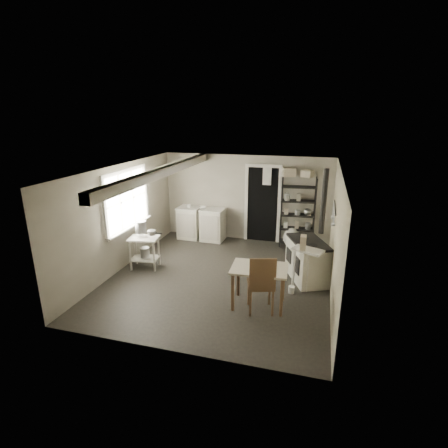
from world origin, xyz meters
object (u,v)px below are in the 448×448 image
(base_cabinets, at_px, (201,223))
(chair, at_px, (261,285))
(work_table, at_px, (259,286))
(shelf_rack, at_px, (298,211))
(stove, at_px, (307,260))
(flour_sack, at_px, (292,239))
(stockpot, at_px, (141,227))
(prep_table, at_px, (145,251))

(base_cabinets, height_order, chair, chair)
(work_table, xyz_separation_m, chair, (0.06, -0.16, 0.10))
(shelf_rack, relative_size, stove, 1.69)
(work_table, bearing_deg, shelf_rack, 82.71)
(stove, height_order, flour_sack, stove)
(base_cabinets, relative_size, work_table, 1.37)
(stove, bearing_deg, flour_sack, 80.96)
(stockpot, distance_m, shelf_rack, 3.92)
(base_cabinets, relative_size, shelf_rack, 0.74)
(prep_table, bearing_deg, work_table, -18.44)
(shelf_rack, bearing_deg, flour_sack, -131.45)
(shelf_rack, bearing_deg, stove, -83.63)
(prep_table, distance_m, shelf_rack, 3.93)
(shelf_rack, height_order, work_table, shelf_rack)
(shelf_rack, relative_size, flour_sack, 3.49)
(stockpot, bearing_deg, shelf_rack, 34.36)
(base_cabinets, bearing_deg, work_table, -53.04)
(chair, bearing_deg, shelf_rack, 67.54)
(prep_table, relative_size, flour_sack, 1.37)
(flour_sack, bearing_deg, chair, -94.52)
(flour_sack, bearing_deg, work_table, -95.85)
(shelf_rack, bearing_deg, stockpot, -150.24)
(stockpot, bearing_deg, work_table, -19.00)
(stove, xyz_separation_m, flour_sack, (-0.46, 1.76, -0.20))
(prep_table, bearing_deg, shelf_rack, 35.81)
(base_cabinets, height_order, flour_sack, base_cabinets)
(base_cabinets, relative_size, flour_sack, 2.57)
(shelf_rack, xyz_separation_m, stove, (0.37, -1.89, -0.51))
(base_cabinets, bearing_deg, stockpot, -106.11)
(prep_table, bearing_deg, flour_sack, 35.10)
(prep_table, relative_size, shelf_rack, 0.39)
(prep_table, distance_m, stove, 3.54)
(prep_table, height_order, stockpot, stockpot)
(work_table, xyz_separation_m, flour_sack, (0.31, 3.06, -0.14))
(stove, relative_size, chair, 1.00)
(base_cabinets, distance_m, chair, 3.91)
(work_table, bearing_deg, stockpot, 161.00)
(shelf_rack, height_order, stove, shelf_rack)
(prep_table, relative_size, chair, 0.66)
(chair, xyz_separation_m, flour_sack, (0.25, 3.23, -0.24))
(work_table, bearing_deg, chair, -70.11)
(stove, height_order, chair, chair)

